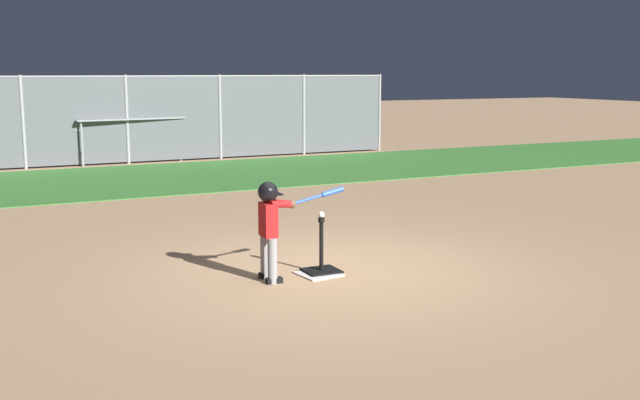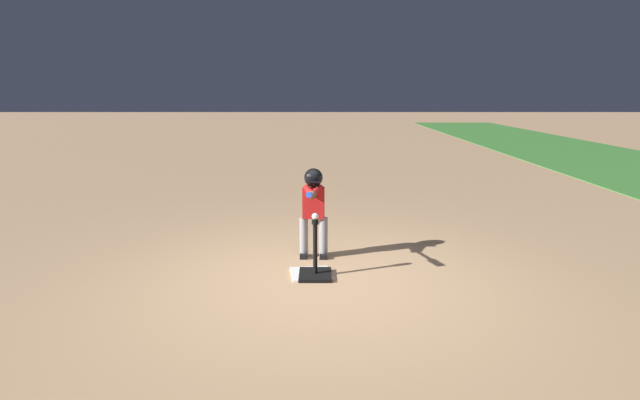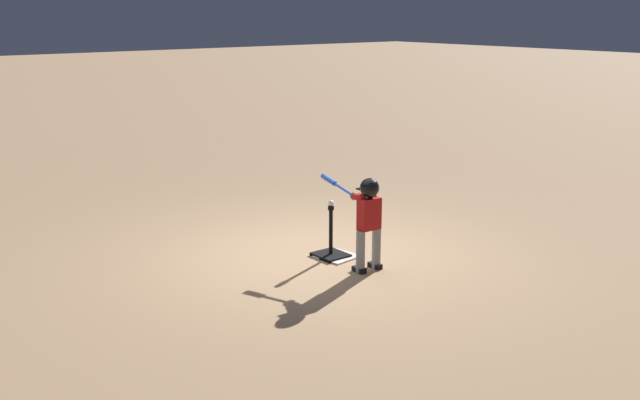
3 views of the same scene
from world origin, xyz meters
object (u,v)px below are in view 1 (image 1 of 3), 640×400
(batting_tee, at_px, (321,265))
(batter_child, at_px, (271,218))
(baseball, at_px, (321,215))
(bleachers_center, at_px, (120,138))
(bleachers_left_center, at_px, (322,125))

(batting_tee, distance_m, batter_child, 0.88)
(batter_child, distance_m, baseball, 0.63)
(batting_tee, xyz_separation_m, baseball, (0.00, -0.00, 0.60))
(baseball, bearing_deg, bleachers_center, 89.11)
(batter_child, height_order, baseball, batter_child)
(bleachers_left_center, bearing_deg, batter_child, -118.11)
(batter_child, xyz_separation_m, bleachers_center, (0.83, 12.77, -0.13))
(bleachers_center, xyz_separation_m, bleachers_left_center, (6.39, 0.74, 0.09))
(batting_tee, relative_size, bleachers_left_center, 0.21)
(baseball, relative_size, bleachers_left_center, 0.02)
(baseball, bearing_deg, bleachers_left_center, 63.98)
(batting_tee, relative_size, batter_child, 0.59)
(batter_child, distance_m, bleachers_left_center, 15.32)
(baseball, height_order, bleachers_center, bleachers_center)
(batter_child, bearing_deg, batting_tee, 2.55)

